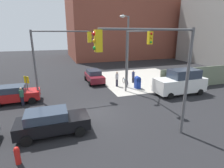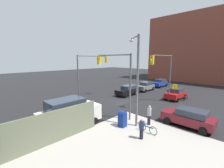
{
  "view_description": "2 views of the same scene",
  "coord_description": "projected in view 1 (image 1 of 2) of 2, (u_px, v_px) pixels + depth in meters",
  "views": [
    {
      "loc": [
        -2.97,
        -12.51,
        6.18
      ],
      "look_at": [
        1.58,
        0.72,
        2.13
      ],
      "focal_mm": 28.0,
      "sensor_mm": 36.0,
      "label": 1
    },
    {
      "loc": [
        15.86,
        13.15,
        6.03
      ],
      "look_at": [
        2.33,
        -0.09,
        2.79
      ],
      "focal_mm": 24.0,
      "sensor_mm": 36.0,
      "label": 2
    }
  ],
  "objects": [
    {
      "name": "ground_plane",
      "position": [
        96.0,
        114.0,
        14.01
      ],
      "size": [
        120.0,
        120.0,
        0.0
      ],
      "primitive_type": "plane",
      "color": "black"
    },
    {
      "name": "sidewalk_corner",
      "position": [
        142.0,
        78.0,
        25.0
      ],
      "size": [
        12.0,
        12.0,
        0.01
      ],
      "primitive_type": "cube",
      "color": "#ADA89E",
      "rests_on": "ground"
    },
    {
      "name": "construction_fence",
      "position": [
        216.0,
        75.0,
        21.6
      ],
      "size": [
        16.11,
        0.12,
        2.4
      ],
      "primitive_type": "cube",
      "color": "slate",
      "rests_on": "ground"
    },
    {
      "name": "building_warehouse_north",
      "position": [
        129.0,
        27.0,
        48.26
      ],
      "size": [
        32.0,
        18.0,
        15.96
      ],
      "color": "brown",
      "rests_on": "ground"
    },
    {
      "name": "smokestack",
      "position": [
        177.0,
        20.0,
        48.11
      ],
      "size": [
        1.8,
        1.8,
        19.69
      ],
      "primitive_type": "cylinder",
      "color": "brown",
      "rests_on": "ground"
    },
    {
      "name": "traffic_signal_nw_corner",
      "position": [
        58.0,
        51.0,
        16.06
      ],
      "size": [
        5.45,
        0.36,
        6.5
      ],
      "color": "#59595B",
      "rests_on": "ground"
    },
    {
      "name": "traffic_signal_se_corner",
      "position": [
        156.0,
        63.0,
        9.35
      ],
      "size": [
        5.75,
        0.36,
        6.5
      ],
      "color": "#59595B",
      "rests_on": "ground"
    },
    {
      "name": "traffic_signal_ne_corner",
      "position": [
        134.0,
        51.0,
        16.56
      ],
      "size": [
        0.36,
        4.89,
        6.5
      ],
      "color": "#59595B",
      "rests_on": "ground"
    },
    {
      "name": "street_lamp_corner",
      "position": [
        127.0,
        47.0,
        19.26
      ],
      "size": [
        1.86,
        2.17,
        8.0
      ],
      "color": "slate",
      "rests_on": "ground"
    },
    {
      "name": "warning_sign_two_way",
      "position": [
        27.0,
        84.0,
        16.33
      ],
      "size": [
        0.48,
        0.48,
        2.4
      ],
      "color": "#4C4C4C",
      "rests_on": "ground"
    },
    {
      "name": "mailbox_blue",
      "position": [
        138.0,
        82.0,
        20.28
      ],
      "size": [
        0.56,
        0.64,
        1.43
      ],
      "color": "navy",
      "rests_on": "ground"
    },
    {
      "name": "fire_hydrant",
      "position": [
        17.0,
        155.0,
        8.5
      ],
      "size": [
        0.26,
        0.26,
        0.94
      ],
      "color": "red",
      "rests_on": "ground"
    },
    {
      "name": "hatchback_red",
      "position": [
        15.0,
        94.0,
        16.0
      ],
      "size": [
        4.13,
        2.02,
        1.62
      ],
      "color": "#B21919",
      "rests_on": "ground"
    },
    {
      "name": "sedan_maroon",
      "position": [
        94.0,
        76.0,
        22.76
      ],
      "size": [
        2.02,
        4.27,
        1.62
      ],
      "color": "maroon",
      "rests_on": "ground"
    },
    {
      "name": "hatchback_black",
      "position": [
        52.0,
        122.0,
        10.98
      ],
      "size": [
        4.44,
        2.02,
        1.62
      ],
      "color": "black",
      "rests_on": "ground"
    },
    {
      "name": "van_white_delivery",
      "position": [
        181.0,
        82.0,
        18.28
      ],
      "size": [
        5.4,
        2.32,
        2.62
      ],
      "color": "white",
      "rests_on": "ground"
    },
    {
      "name": "pedestrian_crossing",
      "position": [
        117.0,
        79.0,
        20.96
      ],
      "size": [
        0.36,
        0.36,
        1.82
      ],
      "rotation": [
        0.0,
        0.0,
        0.75
      ],
      "color": "#B2B2B7",
      "rests_on": "ground"
    },
    {
      "name": "pedestrian_waiting",
      "position": [
        22.0,
        96.0,
        15.41
      ],
      "size": [
        0.36,
        0.36,
        1.65
      ],
      "rotation": [
        0.0,
        0.0,
        2.53
      ],
      "color": "#2D664C",
      "rests_on": "ground"
    },
    {
      "name": "pedestrian_walking_north",
      "position": [
        133.0,
        76.0,
        22.63
      ],
      "size": [
        0.36,
        0.36,
        1.63
      ],
      "rotation": [
        0.0,
        0.0,
        1.63
      ],
      "color": "navy",
      "rests_on": "ground"
    },
    {
      "name": "bicycle_leaning_on_fence",
      "position": [
        125.0,
        81.0,
        22.2
      ],
      "size": [
        0.05,
        1.75,
        0.97
      ],
      "color": "black",
      "rests_on": "ground"
    },
    {
      "name": "bicycle_at_crosswalk",
      "position": [
        15.0,
        95.0,
        17.24
      ],
      "size": [
        1.75,
        0.05,
        0.97
      ],
      "color": "black",
      "rests_on": "ground"
    }
  ]
}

